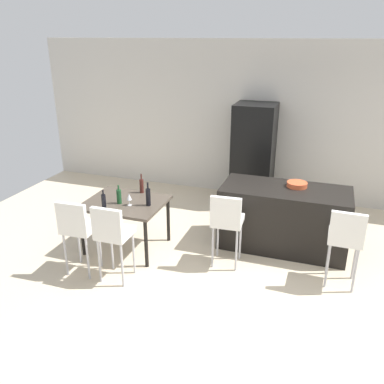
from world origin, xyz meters
TOP-DOWN VIEW (x-y plane):
  - ground_plane at (0.00, 0.00)m, footprint 10.00×10.00m
  - back_wall at (0.00, 2.83)m, footprint 10.00×0.12m
  - kitchen_island at (0.25, 0.84)m, footprint 1.81×0.83m
  - bar_chair_left at (-0.41, 0.04)m, footprint 0.42×0.42m
  - bar_chair_middle at (1.07, 0.04)m, footprint 0.41×0.41m
  - dining_table at (-1.91, 0.05)m, footprint 1.11×0.91m
  - dining_chair_near at (-2.16, -0.77)m, footprint 0.42×0.42m
  - dining_chair_far at (-1.66, -0.77)m, footprint 0.40×0.40m
  - wine_bottle_middle at (-2.04, -0.29)m, footprint 0.06×0.06m
  - wine_bottle_right at (-1.53, 0.03)m, footprint 0.07×0.07m
  - wine_bottle_end at (-1.83, 0.44)m, footprint 0.06×0.06m
  - wine_bottle_left at (-1.95, -0.04)m, footprint 0.07×0.07m
  - wine_glass_far at (-1.78, -0.05)m, footprint 0.07×0.07m
  - refrigerator at (-0.52, 2.39)m, footprint 0.72×0.68m
  - fruit_bowl at (0.39, 0.96)m, footprint 0.29×0.29m

SIDE VIEW (x-z plane):
  - ground_plane at x=0.00m, z-range 0.00..0.00m
  - kitchen_island at x=0.25m, z-range 0.00..0.92m
  - dining_table at x=-1.91m, z-range 0.30..1.04m
  - bar_chair_left at x=-0.41m, z-range 0.17..1.22m
  - bar_chair_middle at x=1.07m, z-range 0.17..1.22m
  - dining_chair_near at x=-2.16m, z-range 0.17..1.22m
  - dining_chair_far at x=-1.66m, z-range 0.17..1.22m
  - wine_bottle_left at x=-1.95m, z-range 0.71..0.98m
  - wine_bottle_end at x=-1.83m, z-range 0.70..1.00m
  - wine_bottle_middle at x=-2.04m, z-range 0.71..0.99m
  - wine_glass_far at x=-1.78m, z-range 0.78..0.95m
  - wine_bottle_right at x=-1.53m, z-range 0.70..1.04m
  - refrigerator at x=-0.52m, z-range 0.00..1.84m
  - fruit_bowl at x=0.39m, z-range 0.92..0.99m
  - back_wall at x=0.00m, z-range 0.00..2.90m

